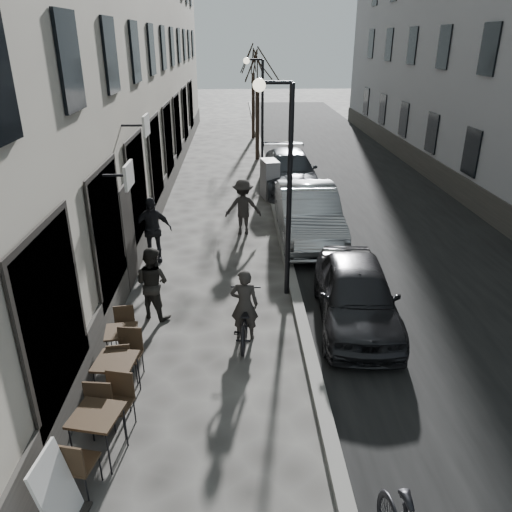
{
  "coord_description": "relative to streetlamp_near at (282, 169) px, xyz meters",
  "views": [
    {
      "loc": [
        -1.21,
        -5.03,
        5.87
      ],
      "look_at": [
        -0.84,
        4.23,
        1.8
      ],
      "focal_mm": 35.0,
      "sensor_mm": 36.0,
      "label": 1
    }
  ],
  "objects": [
    {
      "name": "ground",
      "position": [
        0.17,
        -6.0,
        -3.16
      ],
      "size": [
        120.0,
        120.0,
        0.0
      ],
      "primitive_type": "plane",
      "color": "#312F2D",
      "rests_on": "ground"
    },
    {
      "name": "road",
      "position": [
        4.02,
        10.0,
        -3.16
      ],
      "size": [
        7.3,
        60.0,
        0.0
      ],
      "primitive_type": "cube",
      "color": "black",
      "rests_on": "ground"
    },
    {
      "name": "kerb",
      "position": [
        0.37,
        10.0,
        -3.1
      ],
      "size": [
        0.25,
        60.0,
        0.12
      ],
      "primitive_type": "cube",
      "color": "slate",
      "rests_on": "ground"
    },
    {
      "name": "streetlamp_near",
      "position": [
        0.0,
        0.0,
        0.0
      ],
      "size": [
        0.9,
        0.28,
        5.09
      ],
      "color": "black",
      "rests_on": "ground"
    },
    {
      "name": "streetlamp_far",
      "position": [
        0.0,
        12.0,
        0.0
      ],
      "size": [
        0.9,
        0.28,
        5.09
      ],
      "color": "black",
      "rests_on": "ground"
    },
    {
      "name": "tree_near",
      "position": [
        0.07,
        15.0,
        1.5
      ],
      "size": [
        2.4,
        2.4,
        5.7
      ],
      "color": "black",
      "rests_on": "ground"
    },
    {
      "name": "tree_far",
      "position": [
        0.07,
        21.0,
        1.5
      ],
      "size": [
        2.4,
        2.4,
        5.7
      ],
      "color": "black",
      "rests_on": "ground"
    },
    {
      "name": "bistro_set_a",
      "position": [
        -3.15,
        -5.21,
        -2.65
      ],
      "size": [
        0.82,
        1.73,
        0.99
      ],
      "rotation": [
        0.0,
        0.0,
        -0.23
      ],
      "color": "#302315",
      "rests_on": "ground"
    },
    {
      "name": "bistro_set_b",
      "position": [
        -3.16,
        -3.88,
        -2.66
      ],
      "size": [
        0.75,
        1.69,
        0.98
      ],
      "rotation": [
        0.0,
        0.0,
        -0.12
      ],
      "color": "#302315",
      "rests_on": "ground"
    },
    {
      "name": "bistro_set_c",
      "position": [
        -3.29,
        -2.79,
        -2.71
      ],
      "size": [
        0.68,
        1.52,
        0.87
      ],
      "rotation": [
        0.0,
        0.0,
        0.13
      ],
      "color": "#302315",
      "rests_on": "ground"
    },
    {
      "name": "sign_board",
      "position": [
        -3.36,
        -6.37,
        -2.68
      ],
      "size": [
        0.48,
        0.72,
        1.18
      ],
      "rotation": [
        0.0,
        0.0,
        -0.13
      ],
      "color": "black",
      "rests_on": "ground"
    },
    {
      "name": "utility_cabinet",
      "position": [
        0.27,
        8.14,
        -2.41
      ],
      "size": [
        0.73,
        1.09,
        1.5
      ],
      "primitive_type": "cube",
      "rotation": [
        0.0,
        0.0,
        0.19
      ],
      "color": "slate",
      "rests_on": "ground"
    },
    {
      "name": "bicycle",
      "position": [
        -0.91,
        -1.99,
        -2.67
      ],
      "size": [
        0.8,
        1.9,
        0.97
      ],
      "primitive_type": "imported",
      "rotation": [
        0.0,
        0.0,
        3.06
      ],
      "color": "black",
      "rests_on": "ground"
    },
    {
      "name": "cyclist_rider",
      "position": [
        -0.91,
        -1.99,
        -2.36
      ],
      "size": [
        0.61,
        0.43,
        1.59
      ],
      "primitive_type": "imported",
      "rotation": [
        0.0,
        0.0,
        3.06
      ],
      "color": "#2A2724",
      "rests_on": "ground"
    },
    {
      "name": "pedestrian_near",
      "position": [
        -2.95,
        -1.0,
        -2.32
      ],
      "size": [
        1.03,
        0.95,
        1.69
      ],
      "primitive_type": "imported",
      "rotation": [
        0.0,
        0.0,
        2.65
      ],
      "color": "black",
      "rests_on": "ground"
    },
    {
      "name": "pedestrian_mid",
      "position": [
        -0.84,
        4.19,
        -2.26
      ],
      "size": [
        1.17,
        0.69,
        1.79
      ],
      "primitive_type": "imported",
      "rotation": [
        0.0,
        0.0,
        3.17
      ],
      "color": "black",
      "rests_on": "ground"
    },
    {
      "name": "pedestrian_far",
      "position": [
        -3.43,
        2.13,
        -2.22
      ],
      "size": [
        1.15,
        0.6,
        1.87
      ],
      "primitive_type": "imported",
      "rotation": [
        0.0,
        0.0,
        0.13
      ],
      "color": "black",
      "rests_on": "ground"
    },
    {
      "name": "car_near",
      "position": [
        1.55,
        -1.44,
        -2.45
      ],
      "size": [
        2.02,
        4.29,
        1.42
      ],
      "primitive_type": "imported",
      "rotation": [
        0.0,
        0.0,
        -0.08
      ],
      "color": "black",
      "rests_on": "ground"
    },
    {
      "name": "car_mid",
      "position": [
        1.17,
        3.67,
        -2.33
      ],
      "size": [
        1.77,
        5.04,
        1.66
      ],
      "primitive_type": "imported",
      "rotation": [
        0.0,
        0.0,
        -0.0
      ],
      "color": "#999DA2",
      "rests_on": "ground"
    },
    {
      "name": "car_far",
      "position": [
        1.17,
        9.33,
        -2.39
      ],
      "size": [
        2.24,
        5.33,
        1.54
      ],
      "primitive_type": "imported",
      "rotation": [
        0.0,
        0.0,
        0.02
      ],
      "color": "#313439",
      "rests_on": "ground"
    }
  ]
}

